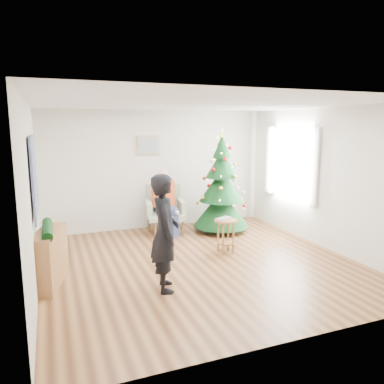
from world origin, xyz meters
name	(u,v)px	position (x,y,z in m)	size (l,w,h in m)	color
floor	(199,263)	(0.00, 0.00, 0.00)	(5.00, 5.00, 0.00)	brown
ceiling	(200,104)	(0.00, 0.00, 2.60)	(5.00, 5.00, 0.00)	white
wall_back	(157,170)	(0.00, 2.50, 1.30)	(5.00, 5.00, 0.00)	silver
wall_front	(294,223)	(0.00, -2.50, 1.30)	(5.00, 5.00, 0.00)	silver
wall_left	(32,197)	(-2.50, 0.00, 1.30)	(5.00, 5.00, 0.00)	silver
wall_right	(324,179)	(2.50, 0.00, 1.30)	(5.00, 5.00, 0.00)	silver
window_panel	(291,163)	(2.47, 1.00, 1.50)	(0.04, 1.30, 1.40)	white
curtains	(290,163)	(2.44, 1.00, 1.50)	(0.05, 1.75, 1.50)	white
christmas_tree	(221,187)	(1.18, 1.65, 0.97)	(1.19, 1.19, 2.15)	#3F2816
stool	(226,236)	(0.63, 0.30, 0.31)	(0.41, 0.41, 0.61)	brown
laptop	(226,219)	(0.63, 0.30, 0.63)	(0.34, 0.22, 0.03)	silver
armchair	(165,215)	(0.00, 1.95, 0.38)	(0.90, 0.84, 1.03)	#97A888
seated_person	(165,201)	(-0.01, 1.89, 0.70)	(0.49, 0.68, 1.35)	navy
standing_man	(165,233)	(-0.83, -0.76, 0.82)	(0.60, 0.39, 1.63)	black
game_controller	(177,213)	(-0.65, -0.79, 1.09)	(0.04, 0.13, 0.04)	white
console	(49,258)	(-2.33, -0.01, 0.40)	(0.30, 1.00, 0.80)	brown
garland	(47,229)	(-2.33, -0.01, 0.82)	(0.14, 0.14, 0.90)	black
tapestry	(34,176)	(-2.46, 0.30, 1.55)	(0.03, 1.50, 1.15)	black
framed_picture	(148,145)	(-0.20, 2.46, 1.85)	(0.52, 0.05, 0.42)	tan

